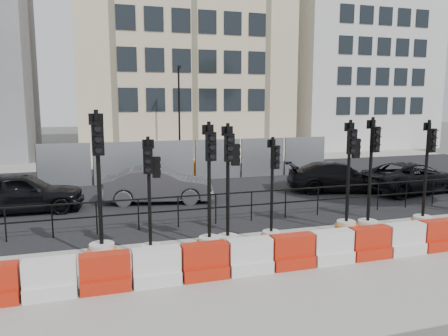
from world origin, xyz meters
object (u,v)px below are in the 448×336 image
object	(u,v)px
traffic_signal_a	(101,231)
car_c	(339,177)
traffic_signal_d	(228,221)
traffic_signal_h	(424,207)
car_a	(21,193)

from	to	relation	value
traffic_signal_a	car_c	size ratio (longest dim) A/B	0.78
traffic_signal_d	traffic_signal_a	bearing A→B (deg)	176.73
traffic_signal_h	car_a	xyz separation A→B (m)	(-11.94, 5.79, 0.03)
traffic_signal_h	traffic_signal_a	bearing A→B (deg)	170.90
car_a	car_c	size ratio (longest dim) A/B	0.90
traffic_signal_h	car_a	size ratio (longest dim) A/B	0.78
traffic_signal_d	car_a	size ratio (longest dim) A/B	0.78
car_c	traffic_signal_d	bearing A→B (deg)	145.20
traffic_signal_a	traffic_signal_d	distance (m)	3.17
traffic_signal_d	car_c	size ratio (longest dim) A/B	0.70
traffic_signal_a	traffic_signal_d	bearing A→B (deg)	-7.81
traffic_signal_d	traffic_signal_h	distance (m)	6.26
car_a	car_c	world-z (taller)	car_a
traffic_signal_d	car_a	bearing A→B (deg)	133.84
traffic_signal_d	traffic_signal_h	bearing A→B (deg)	0.55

